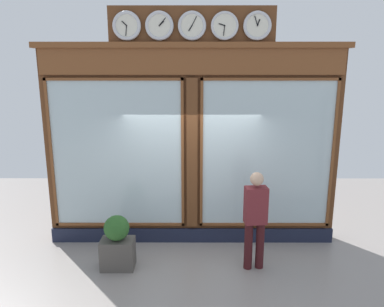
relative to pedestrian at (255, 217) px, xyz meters
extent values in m
cube|color=#5B3319|center=(1.05, -1.12, 0.90)|extent=(5.46, 0.30, 3.66)
cube|color=#191E33|center=(1.05, -0.95, -0.79)|extent=(5.46, 0.08, 0.28)
cube|color=brown|center=(1.05, -0.93, 2.50)|extent=(5.35, 0.08, 0.45)
cube|color=brown|center=(1.05, -0.95, 2.78)|extent=(5.56, 0.20, 0.10)
cube|color=silver|center=(-0.34, -0.96, 0.82)|extent=(2.38, 0.02, 2.70)
cube|color=brown|center=(-0.34, -0.94, 2.20)|extent=(2.48, 0.04, 0.05)
cube|color=brown|center=(-0.34, -0.94, -0.56)|extent=(2.48, 0.04, 0.05)
cube|color=brown|center=(-1.56, -0.94, 0.82)|extent=(0.05, 0.04, 2.80)
cube|color=brown|center=(0.87, -0.94, 0.82)|extent=(0.05, 0.04, 2.80)
cube|color=silver|center=(2.44, -0.96, 0.82)|extent=(2.38, 0.02, 2.70)
cube|color=brown|center=(2.44, -0.94, 2.20)|extent=(2.48, 0.04, 0.05)
cube|color=brown|center=(2.44, -0.94, -0.56)|extent=(2.48, 0.04, 0.05)
cube|color=brown|center=(3.65, -0.94, 0.82)|extent=(0.05, 0.04, 2.80)
cube|color=brown|center=(1.22, -0.94, 0.82)|extent=(0.05, 0.04, 2.80)
cube|color=#5B3319|center=(1.05, -0.94, 0.82)|extent=(0.20, 0.10, 2.80)
cube|color=#5B3319|center=(1.05, -0.99, 3.09)|extent=(2.89, 0.06, 0.67)
cylinder|color=silver|center=(-0.06, -0.91, 3.09)|extent=(0.39, 0.02, 0.39)
torus|color=silver|center=(-0.06, -0.91, 3.09)|extent=(0.48, 0.06, 0.48)
cube|color=black|center=(-0.08, -0.90, 3.14)|extent=(0.05, 0.01, 0.11)
cube|color=black|center=(-0.04, -0.90, 3.17)|extent=(0.07, 0.01, 0.16)
sphere|color=black|center=(-0.06, -0.89, 3.09)|extent=(0.02, 0.02, 0.02)
cylinder|color=silver|center=(0.49, -0.91, 3.09)|extent=(0.39, 0.02, 0.39)
torus|color=silver|center=(0.49, -0.91, 3.09)|extent=(0.47, 0.05, 0.47)
cube|color=black|center=(0.54, -0.90, 3.11)|extent=(0.11, 0.01, 0.05)
cube|color=black|center=(0.50, -0.90, 3.01)|extent=(0.03, 0.01, 0.17)
sphere|color=black|center=(0.49, -0.89, 3.09)|extent=(0.02, 0.02, 0.02)
cylinder|color=silver|center=(1.05, -0.91, 3.09)|extent=(0.39, 0.02, 0.39)
torus|color=silver|center=(1.05, -0.91, 3.09)|extent=(0.48, 0.06, 0.48)
cube|color=black|center=(1.08, -0.90, 3.04)|extent=(0.07, 0.01, 0.10)
cube|color=black|center=(1.01, -0.90, 3.16)|extent=(0.09, 0.01, 0.15)
sphere|color=black|center=(1.05, -0.89, 3.09)|extent=(0.02, 0.02, 0.02)
cylinder|color=silver|center=(1.60, -0.91, 3.09)|extent=(0.39, 0.02, 0.39)
torus|color=silver|center=(1.60, -0.91, 3.09)|extent=(0.49, 0.06, 0.49)
cube|color=black|center=(1.56, -0.90, 3.13)|extent=(0.09, 0.01, 0.08)
cube|color=black|center=(1.55, -0.90, 3.15)|extent=(0.12, 0.01, 0.13)
sphere|color=black|center=(1.60, -0.89, 3.09)|extent=(0.02, 0.02, 0.02)
cylinder|color=silver|center=(2.16, -0.91, 3.09)|extent=(0.39, 0.02, 0.39)
torus|color=silver|center=(2.16, -0.91, 3.09)|extent=(0.49, 0.06, 0.49)
cube|color=black|center=(2.20, -0.90, 3.13)|extent=(0.09, 0.01, 0.09)
cube|color=black|center=(2.17, -0.90, 3.01)|extent=(0.03, 0.01, 0.17)
sphere|color=black|center=(2.16, -0.89, 3.09)|extent=(0.02, 0.02, 0.02)
cylinder|color=#3A1316|center=(0.10, 0.01, -0.52)|extent=(0.14, 0.14, 0.82)
cylinder|color=#3A1316|center=(-0.10, -0.01, -0.52)|extent=(0.14, 0.14, 0.82)
cube|color=maroon|center=(0.00, 0.00, 0.20)|extent=(0.38, 0.26, 0.62)
sphere|color=tan|center=(0.00, 0.00, 0.65)|extent=(0.22, 0.22, 0.22)
cube|color=#4C4742|center=(2.30, 0.01, -0.67)|extent=(0.56, 0.36, 0.52)
sphere|color=#285623|center=(2.30, 0.01, -0.20)|extent=(0.42, 0.42, 0.42)
camera|label=1|loc=(1.03, 5.61, 2.38)|focal=34.07mm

